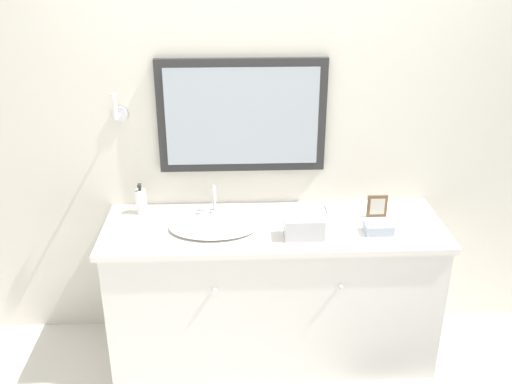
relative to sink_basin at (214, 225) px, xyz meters
name	(u,v)px	position (x,y,z in m)	size (l,w,h in m)	color
wall_back	(270,131)	(0.32, 0.36, 0.41)	(8.00, 0.18, 2.55)	silver
vanity_counter	(273,291)	(0.32, 0.02, -0.44)	(1.85, 0.62, 0.85)	silver
sink_basin	(214,225)	(0.00, 0.00, 0.00)	(0.48, 0.37, 0.18)	white
soap_bottle	(141,201)	(-0.41, 0.21, 0.05)	(0.06, 0.06, 0.18)	white
appliance_box	(304,228)	(0.47, -0.12, 0.04)	(0.21, 0.12, 0.11)	#BCBCC1
picture_frame	(377,206)	(0.91, 0.10, 0.05)	(0.11, 0.01, 0.13)	brown
hand_towel_near_sink	(379,228)	(0.87, -0.08, 0.01)	(0.15, 0.11, 0.05)	#A8B7C6
metal_tray	(339,209)	(0.72, 0.21, -0.01)	(0.15, 0.12, 0.01)	silver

